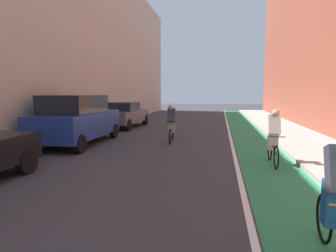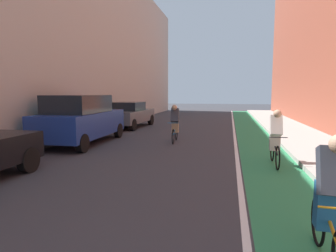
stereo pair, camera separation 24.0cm
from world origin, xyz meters
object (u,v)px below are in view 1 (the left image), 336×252
parked_sedan_gray (124,114)px  cyclist_far (171,123)px  parked_suv_blue (77,119)px  cyclist_trailing (273,137)px

parked_sedan_gray → cyclist_far: size_ratio=2.62×
cyclist_far → parked_sedan_gray: bearing=128.4°
parked_suv_blue → cyclist_trailing: (7.19, -2.08, -0.21)m
cyclist_trailing → cyclist_far: cyclist_trailing is taller
cyclist_trailing → cyclist_far: size_ratio=1.02×
parked_suv_blue → cyclist_trailing: 7.49m
parked_sedan_gray → cyclist_far: bearing=-51.6°
cyclist_far → parked_suv_blue: bearing=-162.5°
parked_suv_blue → parked_sedan_gray: bearing=90.0°
parked_suv_blue → parked_sedan_gray: parked_suv_blue is taller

